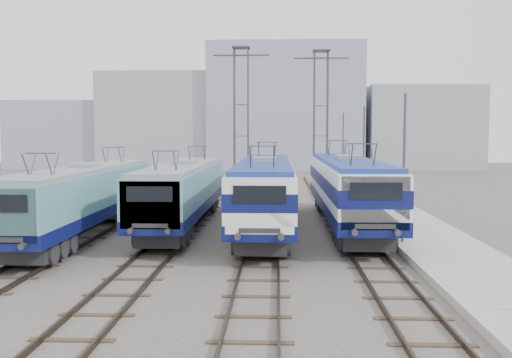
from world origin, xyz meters
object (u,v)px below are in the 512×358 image
object	(u,v)px
locomotive_far_left	(83,195)
mast_rear	(343,153)
locomotive_center_right	(265,187)
catenary_tower_east	(321,116)
mast_front	(404,172)
locomotive_far_right	(347,185)
locomotive_center_left	(184,189)
catenary_tower_west	(241,116)
mast_mid	(364,159)

from	to	relation	value
locomotive_far_left	mast_rear	bearing A→B (deg)	54.98
locomotive_center_right	catenary_tower_east	xyz separation A→B (m)	(4.25, 17.55, 4.30)
catenary_tower_east	mast_front	xyz separation A→B (m)	(2.10, -22.00, -3.14)
catenary_tower_east	locomotive_far_right	bearing A→B (deg)	-89.13
locomotive_center_left	catenary_tower_west	size ratio (longest dim) A/B	1.44
locomotive_center_left	mast_mid	xyz separation A→B (m)	(10.85, 6.65, 1.34)
catenary_tower_west	locomotive_far_right	bearing A→B (deg)	-64.90
locomotive_center_left	locomotive_center_right	bearing A→B (deg)	-11.30
catenary_tower_west	mast_rear	size ratio (longest dim) A/B	1.71
locomotive_far_right	catenary_tower_east	bearing A→B (deg)	90.87
locomotive_far_left	locomotive_center_left	xyz separation A→B (m)	(4.50, 3.26, -0.00)
locomotive_center_left	mast_rear	world-z (taller)	mast_rear
catenary_tower_west	mast_front	size ratio (longest dim) A/B	1.71
locomotive_far_right	catenary_tower_west	size ratio (longest dim) A/B	1.56
locomotive_center_right	mast_front	xyz separation A→B (m)	(6.35, -4.45, 1.16)
locomotive_center_right	locomotive_far_right	bearing A→B (deg)	14.21
locomotive_far_left	catenary_tower_east	xyz separation A→B (m)	(13.25, 19.91, 4.48)
catenary_tower_west	locomotive_center_right	bearing A→B (deg)	-81.77
locomotive_center_left	locomotive_center_right	xyz separation A→B (m)	(4.50, -0.90, 0.18)
locomotive_far_left	catenary_tower_west	world-z (taller)	catenary_tower_west
locomotive_far_left	mast_front	xyz separation A→B (m)	(15.35, -2.09, 1.34)
locomotive_center_left	catenary_tower_west	bearing A→B (deg)	81.27
mast_rear	catenary_tower_east	bearing A→B (deg)	-136.40
locomotive_far_left	locomotive_center_right	size ratio (longest dim) A/B	0.94
locomotive_center_left	locomotive_center_right	world-z (taller)	locomotive_center_right
locomotive_far_left	locomotive_center_right	bearing A→B (deg)	14.68
catenary_tower_west	mast_mid	distance (m)	12.16
locomotive_center_right	mast_mid	bearing A→B (deg)	49.93
catenary_tower_east	mast_mid	size ratio (longest dim) A/B	1.71
locomotive_far_right	mast_mid	size ratio (longest dim) A/B	2.67
catenary_tower_west	mast_mid	xyz separation A→B (m)	(8.60, -8.00, -3.14)
locomotive_center_left	locomotive_center_right	distance (m)	4.59
locomotive_far_right	mast_mid	xyz separation A→B (m)	(1.85, 6.41, 1.12)
locomotive_center_right	mast_front	bearing A→B (deg)	-35.03
locomotive_far_left	catenary_tower_west	distance (m)	19.65
mast_front	locomotive_far_right	bearing A→B (deg)	108.31
catenary_tower_west	catenary_tower_east	bearing A→B (deg)	17.10
locomotive_center_left	locomotive_far_right	size ratio (longest dim) A/B	0.92
locomotive_far_left	locomotive_far_right	xyz separation A→B (m)	(13.50, 3.50, 0.22)
catenary_tower_east	mast_rear	distance (m)	4.28
catenary_tower_east	locomotive_center_right	bearing A→B (deg)	-103.61
locomotive_far_left	mast_front	bearing A→B (deg)	-7.77
locomotive_center_left	mast_front	world-z (taller)	mast_front
mast_front	catenary_tower_east	bearing A→B (deg)	95.45
locomotive_center_right	mast_rear	bearing A→B (deg)	72.00
locomotive_center_right	locomotive_far_right	distance (m)	4.64
locomotive_center_left	catenary_tower_east	xyz separation A→B (m)	(8.75, 16.65, 4.48)
locomotive_center_right	catenary_tower_east	distance (m)	18.56
locomotive_far_left	locomotive_far_right	world-z (taller)	locomotive_far_right
locomotive_far_left	locomotive_center_right	distance (m)	9.31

